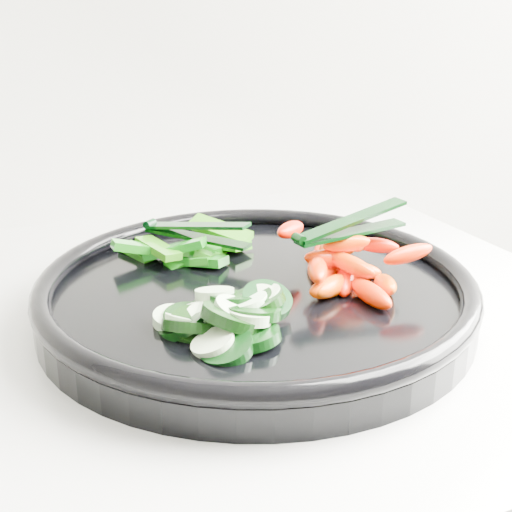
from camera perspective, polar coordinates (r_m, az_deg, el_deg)
name	(u,v)px	position (r m, az deg, el deg)	size (l,w,h in m)	color
veggie_tray	(256,294)	(0.61, 0.00, -3.02)	(0.45, 0.45, 0.04)	black
cucumber_pile	(223,317)	(0.54, -2.66, -4.87)	(0.12, 0.12, 0.04)	black
carrot_pile	(343,266)	(0.62, 6.98, -0.78)	(0.12, 0.15, 0.05)	red
pepper_pile	(188,249)	(0.68, -5.45, 0.58)	(0.14, 0.10, 0.04)	#0F6009
tong_carrot	(348,227)	(0.62, 7.40, 2.32)	(0.11, 0.03, 0.02)	black
tong_pepper	(194,231)	(0.68, -5.01, 2.01)	(0.08, 0.10, 0.02)	black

